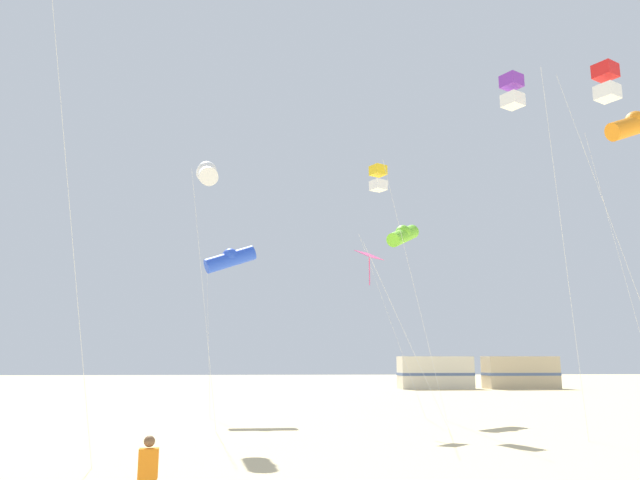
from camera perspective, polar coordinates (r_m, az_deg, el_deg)
name	(u,v)px	position (r m, az deg, el deg)	size (l,w,h in m)	color
kite_flyer_standing	(148,467)	(12.09, -15.64, -19.62)	(0.37, 0.53, 1.16)	orange
kite_box_violet	(512,92)	(22.54, 17.42, 13.00)	(2.24, 2.24, 12.09)	silver
kite_box_scarlet	(606,83)	(21.33, 25.04, 13.10)	(2.22, 2.20, 11.45)	silver
kite_tube_blue	(230,259)	(29.37, -8.34, -1.72)	(2.59, 1.90, 7.91)	silver
kite_tube_lime	(403,235)	(30.55, 7.71, 0.47)	(3.28, 3.46, 9.25)	silver
kite_diamond_rainbow	(371,261)	(24.33, 4.78, -1.96)	(3.40, 3.38, 6.78)	silver
kite_tube_orange	(636,124)	(25.92, 27.25, 9.54)	(2.79, 2.42, 11.77)	silver
kite_box_gold	(378,178)	(27.80, 5.44, 5.71)	(3.07, 3.07, 11.09)	silver
kite_tube_white	(207,174)	(24.27, -10.47, 6.06)	(1.30, 2.58, 10.27)	silver
rv_van_cream	(435,373)	(56.30, 10.65, -12.01)	(6.51, 2.55, 2.80)	beige
rv_van_tan	(520,373)	(58.39, 18.12, -11.62)	(6.55, 2.66, 2.80)	#C6B28C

